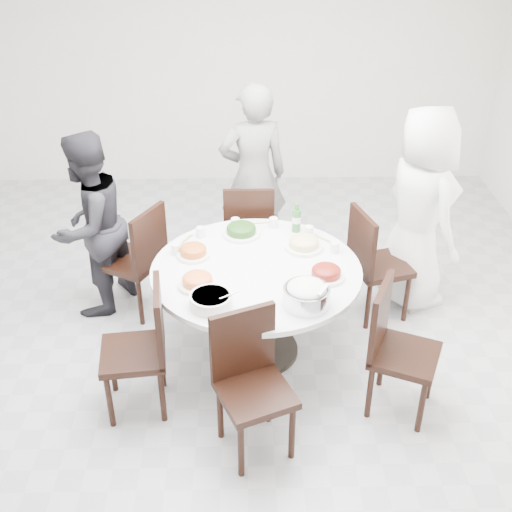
{
  "coord_description": "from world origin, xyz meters",
  "views": [
    {
      "loc": [
        0.16,
        -4.05,
        3.17
      ],
      "look_at": [
        0.24,
        -0.17,
        0.82
      ],
      "focal_mm": 45.0,
      "sensor_mm": 36.0,
      "label": 1
    }
  ],
  "objects_px": {
    "chair_ne": "(381,264)",
    "chair_n": "(249,230)",
    "chair_s": "(255,391)",
    "diner_middle": "(253,176)",
    "rice_bowl": "(306,297)",
    "chair_se": "(405,353)",
    "diner_right": "(420,210)",
    "dining_table": "(256,311)",
    "chair_sw": "(133,351)",
    "diner_left": "(90,226)",
    "beverage_bottle": "(297,218)",
    "soup_bowl": "(211,301)",
    "chair_nw": "(132,259)"
  },
  "relations": [
    {
      "from": "rice_bowl",
      "to": "chair_ne",
      "type": "bearing_deg",
      "value": 53.46
    },
    {
      "from": "rice_bowl",
      "to": "soup_bowl",
      "type": "relative_size",
      "value": 1.09
    },
    {
      "from": "chair_ne",
      "to": "beverage_bottle",
      "type": "height_order",
      "value": "beverage_bottle"
    },
    {
      "from": "chair_ne",
      "to": "beverage_bottle",
      "type": "bearing_deg",
      "value": 69.2
    },
    {
      "from": "chair_se",
      "to": "soup_bowl",
      "type": "xyz_separation_m",
      "value": [
        -1.26,
        0.16,
        0.32
      ]
    },
    {
      "from": "rice_bowl",
      "to": "beverage_bottle",
      "type": "relative_size",
      "value": 1.28
    },
    {
      "from": "chair_se",
      "to": "rice_bowl",
      "type": "height_order",
      "value": "chair_se"
    },
    {
      "from": "dining_table",
      "to": "chair_ne",
      "type": "xyz_separation_m",
      "value": [
        1.01,
        0.48,
        0.1
      ]
    },
    {
      "from": "dining_table",
      "to": "chair_s",
      "type": "distance_m",
      "value": 0.96
    },
    {
      "from": "beverage_bottle",
      "to": "chair_ne",
      "type": "bearing_deg",
      "value": -4.77
    },
    {
      "from": "chair_nw",
      "to": "beverage_bottle",
      "type": "distance_m",
      "value": 1.37
    },
    {
      "from": "chair_s",
      "to": "diner_right",
      "type": "xyz_separation_m",
      "value": [
        1.35,
        1.65,
        0.37
      ]
    },
    {
      "from": "soup_bowl",
      "to": "chair_n",
      "type": "bearing_deg",
      "value": 80.14
    },
    {
      "from": "chair_nw",
      "to": "chair_sw",
      "type": "relative_size",
      "value": 1.0
    },
    {
      "from": "chair_ne",
      "to": "chair_n",
      "type": "distance_m",
      "value": 1.2
    },
    {
      "from": "chair_s",
      "to": "diner_middle",
      "type": "xyz_separation_m",
      "value": [
        0.03,
        2.34,
        0.36
      ]
    },
    {
      "from": "diner_middle",
      "to": "chair_n",
      "type": "bearing_deg",
      "value": 71.66
    },
    {
      "from": "chair_sw",
      "to": "beverage_bottle",
      "type": "height_order",
      "value": "beverage_bottle"
    },
    {
      "from": "rice_bowl",
      "to": "chair_nw",
      "type": "bearing_deg",
      "value": 141.14
    },
    {
      "from": "chair_ne",
      "to": "beverage_bottle",
      "type": "xyz_separation_m",
      "value": [
        -0.68,
        0.06,
        0.39
      ]
    },
    {
      "from": "chair_sw",
      "to": "diner_left",
      "type": "bearing_deg",
      "value": -164.86
    },
    {
      "from": "dining_table",
      "to": "rice_bowl",
      "type": "relative_size",
      "value": 4.94
    },
    {
      "from": "chair_n",
      "to": "rice_bowl",
      "type": "distance_m",
      "value": 1.6
    },
    {
      "from": "chair_sw",
      "to": "chair_se",
      "type": "bearing_deg",
      "value": 81.36
    },
    {
      "from": "chair_n",
      "to": "diner_right",
      "type": "distance_m",
      "value": 1.46
    },
    {
      "from": "diner_right",
      "to": "dining_table",
      "type": "bearing_deg",
      "value": 97.63
    },
    {
      "from": "chair_nw",
      "to": "chair_s",
      "type": "distance_m",
      "value": 1.82
    },
    {
      "from": "chair_s",
      "to": "rice_bowl",
      "type": "relative_size",
      "value": 3.13
    },
    {
      "from": "chair_n",
      "to": "beverage_bottle",
      "type": "height_order",
      "value": "beverage_bottle"
    },
    {
      "from": "chair_sw",
      "to": "diner_right",
      "type": "distance_m",
      "value": 2.51
    },
    {
      "from": "chair_s",
      "to": "diner_left",
      "type": "distance_m",
      "value": 2.06
    },
    {
      "from": "chair_ne",
      "to": "chair_nw",
      "type": "xyz_separation_m",
      "value": [
        -1.99,
        0.11,
        0.0
      ]
    },
    {
      "from": "chair_s",
      "to": "diner_left",
      "type": "bearing_deg",
      "value": 105.92
    },
    {
      "from": "chair_ne",
      "to": "chair_se",
      "type": "xyz_separation_m",
      "value": [
        -0.05,
        -1.1,
        0.0
      ]
    },
    {
      "from": "diner_left",
      "to": "chair_n",
      "type": "bearing_deg",
      "value": 137.32
    },
    {
      "from": "dining_table",
      "to": "beverage_bottle",
      "type": "xyz_separation_m",
      "value": [
        0.32,
        0.54,
        0.49
      ]
    },
    {
      "from": "chair_ne",
      "to": "diner_right",
      "type": "bearing_deg",
      "value": -71.86
    },
    {
      "from": "chair_nw",
      "to": "rice_bowl",
      "type": "distance_m",
      "value": 1.7
    },
    {
      "from": "diner_middle",
      "to": "rice_bowl",
      "type": "bearing_deg",
      "value": 88.56
    },
    {
      "from": "beverage_bottle",
      "to": "diner_left",
      "type": "bearing_deg",
      "value": 176.57
    },
    {
      "from": "diner_right",
      "to": "soup_bowl",
      "type": "distance_m",
      "value": 1.99
    },
    {
      "from": "chair_n",
      "to": "chair_nw",
      "type": "relative_size",
      "value": 1.0
    },
    {
      "from": "soup_bowl",
      "to": "chair_s",
      "type": "bearing_deg",
      "value": -60.96
    },
    {
      "from": "chair_se",
      "to": "soup_bowl",
      "type": "bearing_deg",
      "value": 106.87
    },
    {
      "from": "chair_sw",
      "to": "diner_left",
      "type": "relative_size",
      "value": 0.62
    },
    {
      "from": "chair_ne",
      "to": "chair_sw",
      "type": "relative_size",
      "value": 1.0
    },
    {
      "from": "chair_n",
      "to": "chair_sw",
      "type": "relative_size",
      "value": 1.0
    },
    {
      "from": "chair_sw",
      "to": "chair_s",
      "type": "bearing_deg",
      "value": 56.93
    },
    {
      "from": "chair_ne",
      "to": "chair_sw",
      "type": "xyz_separation_m",
      "value": [
        -1.83,
        -1.04,
        0.0
      ]
    },
    {
      "from": "chair_sw",
      "to": "chair_se",
      "type": "height_order",
      "value": "same"
    }
  ]
}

